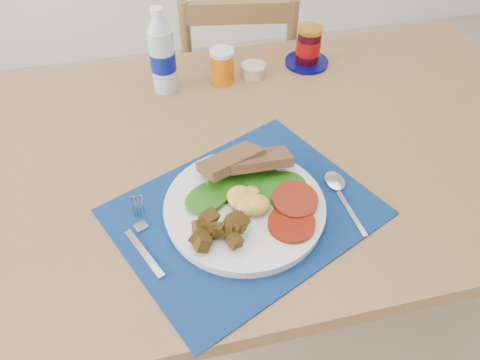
# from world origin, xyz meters

# --- Properties ---
(table) EXTENTS (1.40, 0.90, 0.75)m
(table) POSITION_xyz_m (0.00, 0.20, 0.67)
(table) COLOR brown
(table) RESTS_ON ground
(chair_far) EXTENTS (0.45, 0.43, 1.05)m
(chair_far) POSITION_xyz_m (0.04, 0.81, 0.54)
(chair_far) COLOR brown
(chair_far) RESTS_ON ground
(placemat) EXTENTS (0.60, 0.55, 0.00)m
(placemat) POSITION_xyz_m (-0.13, 0.01, 0.75)
(placemat) COLOR black
(placemat) RESTS_ON table
(breakfast_plate) EXTENTS (0.31, 0.31, 0.08)m
(breakfast_plate) POSITION_xyz_m (-0.14, 0.01, 0.78)
(breakfast_plate) COLOR silver
(breakfast_plate) RESTS_ON placemat
(fork) EXTENTS (0.06, 0.18, 0.00)m
(fork) POSITION_xyz_m (-0.34, -0.01, 0.76)
(fork) COLOR #B2B5BA
(fork) RESTS_ON placemat
(spoon) EXTENTS (0.04, 0.18, 0.01)m
(spoon) POSITION_xyz_m (0.07, 0.02, 0.76)
(spoon) COLOR #B2B5BA
(spoon) RESTS_ON placemat
(water_bottle) EXTENTS (0.07, 0.07, 0.22)m
(water_bottle) POSITION_xyz_m (-0.23, 0.48, 0.85)
(water_bottle) COLOR #ADBFCC
(water_bottle) RESTS_ON table
(juice_glass) EXTENTS (0.06, 0.06, 0.09)m
(juice_glass) POSITION_xyz_m (-0.08, 0.48, 0.79)
(juice_glass) COLOR #CE6605
(juice_glass) RESTS_ON table
(ramekin) EXTENTS (0.07, 0.07, 0.03)m
(ramekin) POSITION_xyz_m (0.01, 0.49, 0.77)
(ramekin) COLOR tan
(ramekin) RESTS_ON table
(jam_on_saucer) EXTENTS (0.12, 0.12, 0.11)m
(jam_on_saucer) POSITION_xyz_m (0.17, 0.51, 0.80)
(jam_on_saucer) COLOR #040448
(jam_on_saucer) RESTS_ON table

